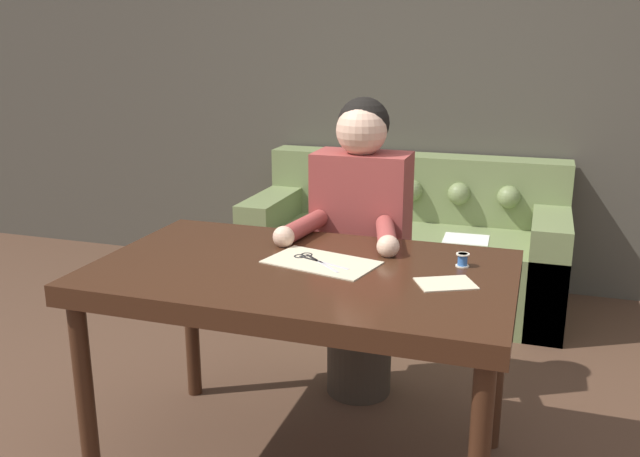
% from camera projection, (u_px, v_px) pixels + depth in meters
% --- Properties ---
extents(wall_back, '(8.00, 0.06, 2.60)m').
position_uv_depth(wall_back, '(444.00, 74.00, 4.07)').
color(wall_back, '#474238').
rests_on(wall_back, ground_plane).
extents(dining_table, '(1.39, 0.84, 0.77)m').
position_uv_depth(dining_table, '(302.00, 288.00, 2.27)').
color(dining_table, '#381E11').
rests_on(dining_table, ground_plane).
extents(couch, '(1.80, 0.81, 0.83)m').
position_uv_depth(couch, '(406.00, 249.00, 4.00)').
color(couch, olive).
rests_on(couch, ground_plane).
extents(person, '(0.47, 0.59, 1.28)m').
position_uv_depth(person, '(360.00, 251.00, 2.82)').
color(person, '#33281E').
rests_on(person, ground_plane).
extents(pattern_paper_main, '(0.41, 0.29, 0.00)m').
position_uv_depth(pattern_paper_main, '(322.00, 262.00, 2.29)').
color(pattern_paper_main, beige).
rests_on(pattern_paper_main, dining_table).
extents(pattern_paper_offcut, '(0.21, 0.19, 0.00)m').
position_uv_depth(pattern_paper_offcut, '(446.00, 283.00, 2.09)').
color(pattern_paper_offcut, beige).
rests_on(pattern_paper_offcut, dining_table).
extents(scissors, '(0.22, 0.17, 0.01)m').
position_uv_depth(scissors, '(313.00, 260.00, 2.31)').
color(scissors, silver).
rests_on(scissors, dining_table).
extents(thread_spool, '(0.04, 0.04, 0.05)m').
position_uv_depth(thread_spool, '(463.00, 260.00, 2.25)').
color(thread_spool, '#3366B2').
rests_on(thread_spool, dining_table).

